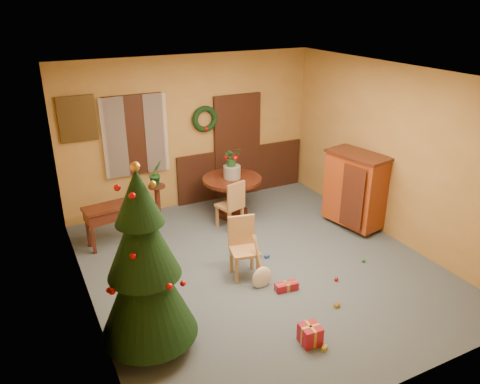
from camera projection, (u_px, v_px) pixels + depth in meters
room_envelope at (203, 148)px, 9.11m from camera, size 5.50×5.50×5.50m
dining_table at (232, 189)px, 8.73m from camera, size 1.10×1.10×0.75m
urn at (232, 172)px, 8.60m from camera, size 0.32×0.32×0.23m
centerpiece_plant at (232, 157)px, 8.48m from camera, size 0.32×0.28×0.35m
chair_near at (243, 245)px, 6.85m from camera, size 0.47×0.47×0.92m
chair_far at (232, 203)px, 8.23m from camera, size 0.49×0.49×0.91m
guitar at (262, 265)px, 6.59m from camera, size 0.43×0.54×0.70m
plant_stand at (158, 201)px, 8.33m from camera, size 0.30×0.30×0.78m
stand_plant at (156, 173)px, 8.13m from camera, size 0.31×0.29×0.45m
christmas_tree at (144, 266)px, 5.17m from camera, size 1.13×1.13×2.33m
writing_desk at (109, 216)px, 7.66m from camera, size 0.84×0.49×0.71m
sideboard at (355, 188)px, 8.21m from camera, size 0.76×1.16×1.38m
gift_b at (310, 334)px, 5.60m from camera, size 0.26×0.26×0.24m
gift_c at (137, 320)px, 5.92m from camera, size 0.30×0.28×0.14m
gift_d at (286, 286)px, 6.63m from camera, size 0.34×0.17×0.12m
toy_a at (267, 257)px, 7.45m from camera, size 0.09×0.06×0.05m
toy_b at (363, 260)px, 7.33m from camera, size 0.06×0.06×0.06m
toy_c at (324, 348)px, 5.52m from camera, size 0.09×0.09×0.05m
toy_d at (336, 279)px, 6.84m from camera, size 0.06×0.06×0.06m
toy_e at (337, 306)px, 6.27m from camera, size 0.09×0.07×0.05m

